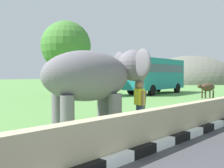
{
  "coord_description": "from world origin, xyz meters",
  "views": [
    {
      "loc": [
        -3.3,
        -0.13,
        1.91
      ],
      "look_at": [
        3.54,
        6.03,
        1.6
      ],
      "focal_mm": 43.8,
      "sensor_mm": 36.0,
      "label": 1
    }
  ],
  "objects_px": {
    "person_handler": "(139,102)",
    "elephant": "(97,77)",
    "bus_teal": "(155,73)",
    "cow_near": "(207,88)"
  },
  "relations": [
    {
      "from": "elephant",
      "to": "cow_near",
      "type": "bearing_deg",
      "value": 9.32
    },
    {
      "from": "elephant",
      "to": "bus_teal",
      "type": "relative_size",
      "value": 0.48
    },
    {
      "from": "elephant",
      "to": "person_handler",
      "type": "relative_size",
      "value": 2.46
    },
    {
      "from": "person_handler",
      "to": "bus_teal",
      "type": "relative_size",
      "value": 0.2
    },
    {
      "from": "person_handler",
      "to": "elephant",
      "type": "bearing_deg",
      "value": 151.89
    },
    {
      "from": "person_handler",
      "to": "cow_near",
      "type": "xyz_separation_m",
      "value": [
        13.84,
        3.27,
        -0.06
      ]
    },
    {
      "from": "cow_near",
      "to": "person_handler",
      "type": "bearing_deg",
      "value": -166.72
    },
    {
      "from": "bus_teal",
      "to": "cow_near",
      "type": "height_order",
      "value": "bus_teal"
    },
    {
      "from": "bus_teal",
      "to": "cow_near",
      "type": "distance_m",
      "value": 6.51
    },
    {
      "from": "elephant",
      "to": "cow_near",
      "type": "relative_size",
      "value": 2.13
    }
  ]
}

